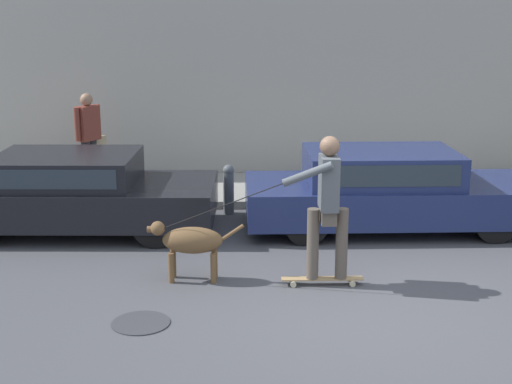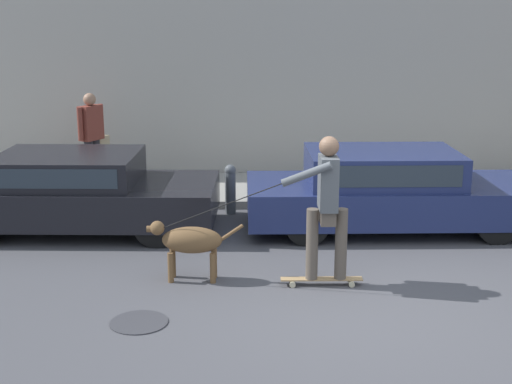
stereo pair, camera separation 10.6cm
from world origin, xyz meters
The scene contains 10 objects.
ground_plane centered at (0.00, 0.00, 0.00)m, with size 36.00×36.00×0.00m, color #47474C.
back_wall centered at (0.00, 6.53, 2.59)m, with size 32.00×0.30×5.17m.
sidewalk_curb centered at (0.00, 5.26, 0.06)m, with size 30.00×2.19×0.13m.
parked_car_0 centered at (-3.81, 3.06, 0.57)m, with size 4.01×1.86×1.14m.
parked_car_1 centered at (0.77, 3.06, 0.58)m, with size 4.29×1.71×1.18m.
dog centered at (-2.01, 0.99, 0.49)m, with size 1.15×0.35×0.73m.
skateboarder centered at (-0.41, 0.81, 1.02)m, with size 2.43×0.58×1.78m.
pedestrian_with_bag centered at (-4.06, 5.34, 1.04)m, with size 0.45×0.65×1.65m.
manhole_cover centered at (-2.45, -0.24, 0.01)m, with size 0.61×0.61×0.01m.
fire_hydrant centered at (-1.60, 3.92, 0.42)m, with size 0.18×0.18×0.80m.
Camera 2 is at (-1.30, -7.08, 3.12)m, focal length 50.00 mm.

